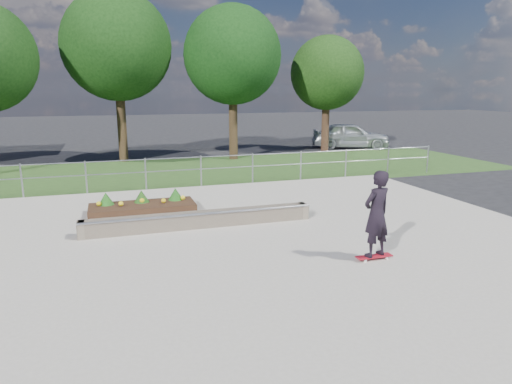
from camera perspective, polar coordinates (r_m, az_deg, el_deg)
ground at (r=10.12m, az=1.55°, el=-7.95°), size 120.00×120.00×0.00m
grass_verge at (r=20.48m, az=-8.74°, el=2.53°), size 30.00×8.00×0.02m
concrete_slab at (r=10.11m, az=1.55°, el=-7.79°), size 15.00×15.00×0.06m
fence at (r=16.96m, az=-6.90°, el=3.10°), size 20.06×0.06×1.20m
tree_mid_left at (r=24.02m, az=-17.00°, el=17.02°), size 5.25×5.25×8.25m
tree_mid_right at (r=23.80m, az=-2.96°, el=16.67°), size 4.90×4.90×7.70m
tree_far_right at (r=27.30m, az=8.86°, el=14.44°), size 4.20×4.20×6.60m
grind_ledge at (r=11.97m, az=-7.00°, el=-3.42°), size 6.00×0.44×0.43m
planter_bed at (r=13.74m, az=-14.01°, el=-1.69°), size 3.00×1.20×0.61m
skateboarder at (r=9.75m, az=14.84°, el=-2.71°), size 0.80×0.60×1.91m
parked_car at (r=28.98m, az=11.72°, el=6.94°), size 5.07×3.58×1.60m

